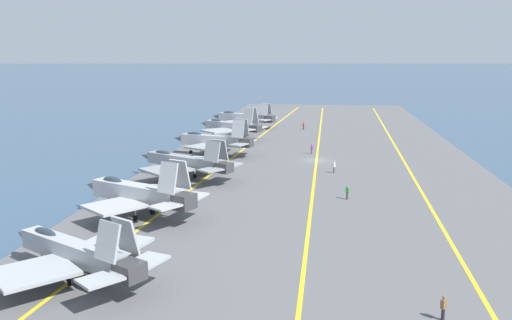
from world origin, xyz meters
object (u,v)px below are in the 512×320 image
at_px(crew_red_vest, 304,125).
at_px(crew_purple_vest, 312,149).
at_px(parked_jet_second, 138,193).
at_px(crew_green_vest, 347,192).
at_px(parked_jet_sixth, 243,118).
at_px(crew_white_vest, 334,167).
at_px(crew_brown_vest, 444,307).
at_px(parked_jet_nearest, 75,252).
at_px(parked_jet_third, 185,162).
at_px(parked_jet_fifth, 231,126).
at_px(parked_jet_fourth, 213,140).

relative_size(crew_red_vest, crew_purple_vest, 1.00).
distance_m(parked_jet_second, crew_green_vest, 24.90).
xyz_separation_m(parked_jet_sixth, crew_white_vest, (-48.18, -21.08, -1.41)).
bearing_deg(crew_brown_vest, crew_purple_vest, 9.98).
bearing_deg(crew_purple_vest, parked_jet_nearest, 163.62).
relative_size(parked_jet_nearest, parked_jet_third, 0.92).
xyz_separation_m(parked_jet_fifth, crew_green_vest, (-45.18, -22.45, -1.68)).
relative_size(parked_jet_third, crew_purple_vest, 9.47).
xyz_separation_m(parked_jet_nearest, crew_brown_vest, (-3.25, -27.16, -1.22)).
xyz_separation_m(parked_jet_second, parked_jet_third, (18.32, -0.40, -0.19)).
distance_m(parked_jet_fourth, crew_red_vest, 37.59).
bearing_deg(parked_jet_fifth, crew_white_vest, -145.38).
relative_size(parked_jet_fourth, parked_jet_fifth, 0.99).
xyz_separation_m(parked_jet_third, crew_purple_vest, (21.68, -17.08, -1.47)).
height_order(crew_red_vest, crew_green_vest, crew_green_vest).
relative_size(parked_jet_fourth, crew_white_vest, 8.84).
relative_size(crew_red_vest, crew_green_vest, 0.99).
xyz_separation_m(parked_jet_fifth, parked_jet_sixth, (17.76, 0.08, -0.29)).
bearing_deg(parked_jet_fourth, parked_jet_sixth, 0.69).
bearing_deg(parked_jet_second, parked_jet_nearest, -177.08).
height_order(parked_jet_nearest, crew_purple_vest, parked_jet_nearest).
bearing_deg(crew_brown_vest, parked_jet_third, 35.89).
height_order(crew_brown_vest, crew_green_vest, crew_green_vest).
distance_m(parked_jet_sixth, crew_white_vest, 52.61).
xyz_separation_m(parked_jet_second, parked_jet_fourth, (36.38, -0.63, 0.02)).
height_order(parked_jet_fifth, parked_jet_sixth, parked_jet_fifth).
bearing_deg(parked_jet_fifth, crew_green_vest, -153.58).
bearing_deg(parked_jet_second, crew_white_vest, -40.57).
xyz_separation_m(crew_red_vest, crew_brown_vest, (-91.06, -13.37, 0.01)).
bearing_deg(parked_jet_fourth, parked_jet_third, 179.28).
height_order(parked_jet_fourth, crew_white_vest, parked_jet_fourth).
height_order(crew_red_vest, crew_purple_vest, crew_red_vest).
bearing_deg(crew_purple_vest, parked_jet_sixth, 27.65).
xyz_separation_m(parked_jet_fifth, crew_white_vest, (-30.43, -21.00, -1.70)).
xyz_separation_m(parked_jet_fifth, crew_purple_vest, (-15.26, -17.22, -1.69)).
relative_size(parked_jet_fifth, crew_purple_vest, 8.86).
relative_size(crew_red_vest, crew_brown_vest, 0.99).
bearing_deg(crew_green_vest, crew_purple_vest, 9.91).
bearing_deg(crew_red_vest, parked_jet_nearest, 171.08).
bearing_deg(parked_jet_second, parked_jet_sixth, -0.14).
relative_size(parked_jet_fifth, crew_white_vest, 8.97).
relative_size(parked_jet_third, parked_jet_fourth, 1.08).
bearing_deg(parked_jet_nearest, parked_jet_fifth, 0.47).
relative_size(parked_jet_fourth, crew_purple_vest, 8.74).
bearing_deg(crew_brown_vest, parked_jet_fourth, 25.97).
height_order(parked_jet_nearest, crew_brown_vest, parked_jet_nearest).
bearing_deg(parked_jet_fifth, parked_jet_nearest, -179.53).
bearing_deg(crew_green_vest, parked_jet_second, 113.94).
distance_m(parked_jet_nearest, crew_purple_vest, 58.99).
height_order(crew_purple_vest, crew_green_vest, crew_green_vest).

